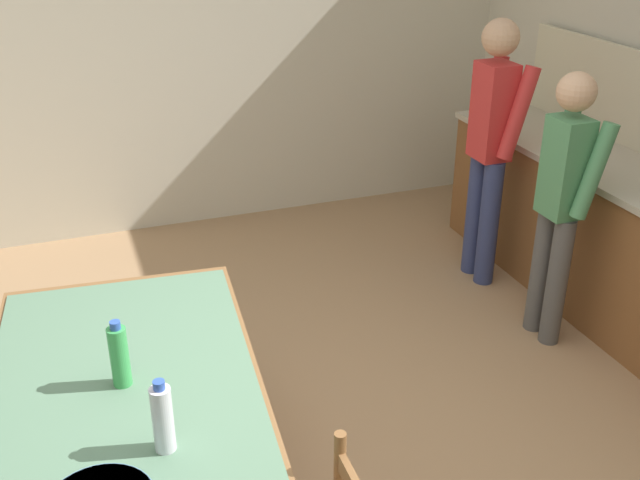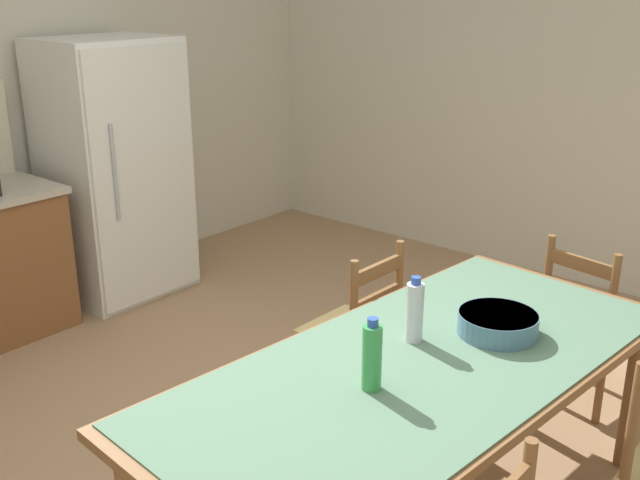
{
  "view_description": "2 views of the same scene",
  "coord_description": "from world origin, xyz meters",
  "views": [
    {
      "loc": [
        2.27,
        -0.87,
        2.46
      ],
      "look_at": [
        -0.43,
        0.12,
        1.07
      ],
      "focal_mm": 42.0,
      "sensor_mm": 36.0,
      "label": 1
    },
    {
      "loc": [
        -1.98,
        -2.12,
        2.13
      ],
      "look_at": [
        0.23,
        -0.26,
        1.12
      ],
      "focal_mm": 42.0,
      "sensor_mm": 36.0,
      "label": 2
    }
  ],
  "objects": [
    {
      "name": "chair_side_far_right",
      "position": [
        0.76,
        -0.06,
        0.44
      ],
      "size": [
        0.43,
        0.41,
        0.91
      ],
      "rotation": [
        0.0,
        0.0,
        3.12
      ],
      "color": "brown",
      "rests_on": "ground"
    },
    {
      "name": "serving_bowl",
      "position": [
        0.56,
        -0.92,
        0.83
      ],
      "size": [
        0.32,
        0.32,
        0.09
      ],
      "color": "slate",
      "rests_on": "dining_table"
    },
    {
      "name": "bottle_near_centre",
      "position": [
        -0.11,
        -0.78,
        0.9
      ],
      "size": [
        0.07,
        0.07,
        0.27
      ],
      "color": "green",
      "rests_on": "dining_table"
    },
    {
      "name": "dining_table",
      "position": [
        0.17,
        -0.81,
        0.71
      ],
      "size": [
        2.35,
        1.21,
        0.78
      ],
      "rotation": [
        0.0,
        0.0,
        -0.09
      ],
      "color": "brown",
      "rests_on": "ground"
    },
    {
      "name": "refrigerator",
      "position": [
        0.96,
        2.19,
        0.89
      ],
      "size": [
        0.84,
        0.73,
        1.77
      ],
      "color": "silver",
      "rests_on": "ground"
    },
    {
      "name": "ground_plane",
      "position": [
        0.0,
        0.0,
        0.0
      ],
      "size": [
        8.32,
        8.32,
        0.0
      ],
      "primitive_type": "plane",
      "color": "#9E7A56"
    },
    {
      "name": "chair_head_end",
      "position": [
        1.59,
        -0.93,
        0.44
      ],
      "size": [
        0.47,
        0.48,
        0.91
      ],
      "rotation": [
        0.0,
        0.0,
        1.39
      ],
      "color": "brown",
      "rests_on": "ground"
    },
    {
      "name": "bottle_off_centre",
      "position": [
        0.3,
        -0.69,
        0.9
      ],
      "size": [
        0.07,
        0.07,
        0.27
      ],
      "color": "silver",
      "rests_on": "dining_table"
    },
    {
      "name": "wall_right",
      "position": [
        3.26,
        0.0,
        1.45
      ],
      "size": [
        0.12,
        5.2,
        2.9
      ],
      "primitive_type": "cube",
      "color": "beige",
      "rests_on": "ground"
    }
  ]
}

